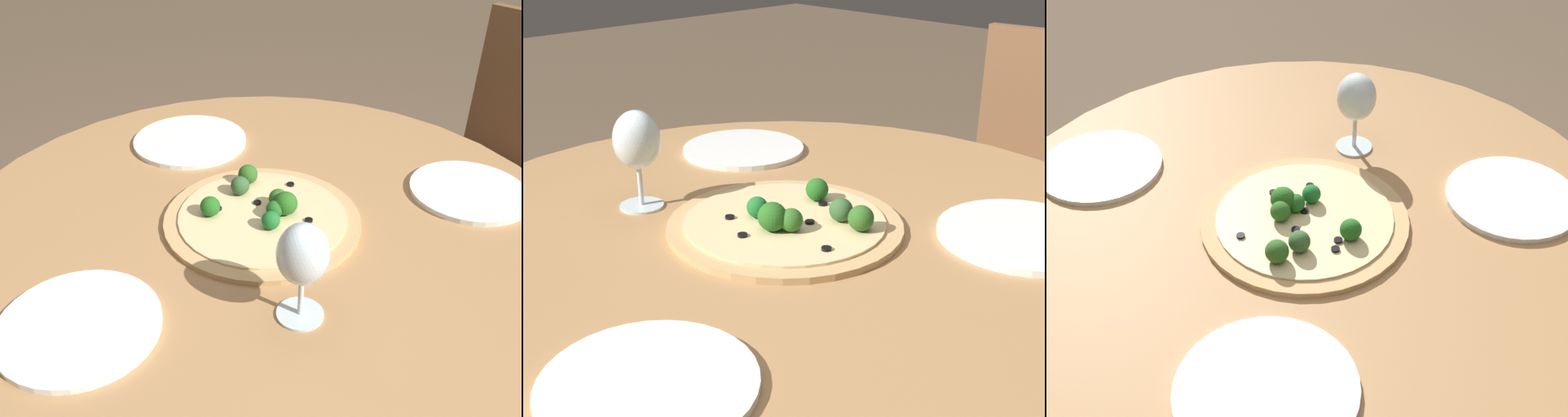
% 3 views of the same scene
% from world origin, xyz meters
% --- Properties ---
extents(dining_table, '(1.13, 1.13, 0.75)m').
position_xyz_m(dining_table, '(0.00, 0.00, 0.69)').
color(dining_table, '#A87A4C').
rests_on(dining_table, ground_plane).
extents(pizza, '(0.35, 0.35, 0.06)m').
position_xyz_m(pizza, '(0.00, 0.00, 0.76)').
color(pizza, tan).
rests_on(pizza, dining_table).
extents(wine_glass, '(0.07, 0.07, 0.16)m').
position_xyz_m(wine_glass, '(-0.22, -0.10, 0.86)').
color(wine_glass, silver).
rests_on(wine_glass, dining_table).
extents(plate_near, '(0.22, 0.22, 0.01)m').
position_xyz_m(plate_near, '(0.18, -0.36, 0.76)').
color(plate_near, white).
rests_on(plate_near, dining_table).
extents(plate_far, '(0.23, 0.23, 0.01)m').
position_xyz_m(plate_far, '(-0.31, 0.19, 0.76)').
color(plate_far, white).
rests_on(plate_far, dining_table).
extents(plate_side, '(0.25, 0.25, 0.01)m').
position_xyz_m(plate_side, '(0.26, 0.22, 0.76)').
color(plate_side, white).
rests_on(plate_side, dining_table).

